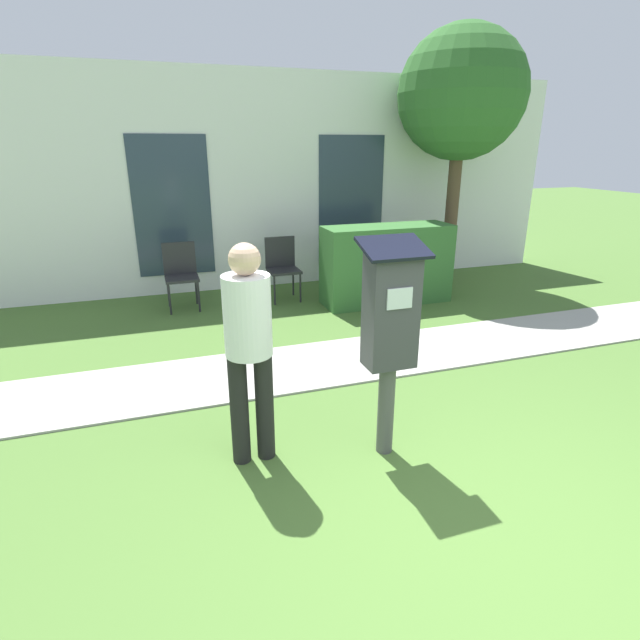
{
  "coord_description": "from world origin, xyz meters",
  "views": [
    {
      "loc": [
        -1.73,
        -1.66,
        2.16
      ],
      "look_at": [
        -0.72,
        1.32,
        1.05
      ],
      "focal_mm": 28.0,
      "sensor_mm": 36.0,
      "label": 1
    }
  ],
  "objects_px": {
    "person_standing": "(249,339)",
    "outdoor_chair_left": "(181,270)",
    "parking_meter": "(390,322)",
    "outdoor_chair_middle": "(282,263)"
  },
  "relations": [
    {
      "from": "person_standing",
      "to": "outdoor_chair_middle",
      "type": "relative_size",
      "value": 1.76
    },
    {
      "from": "person_standing",
      "to": "outdoor_chair_left",
      "type": "bearing_deg",
      "value": 66.42
    },
    {
      "from": "outdoor_chair_left",
      "to": "outdoor_chair_middle",
      "type": "bearing_deg",
      "value": -6.29
    },
    {
      "from": "parking_meter",
      "to": "person_standing",
      "type": "distance_m",
      "value": 0.97
    },
    {
      "from": "parking_meter",
      "to": "outdoor_chair_middle",
      "type": "height_order",
      "value": "parking_meter"
    },
    {
      "from": "outdoor_chair_middle",
      "to": "person_standing",
      "type": "bearing_deg",
      "value": -94.46
    },
    {
      "from": "outdoor_chair_left",
      "to": "outdoor_chair_middle",
      "type": "xyz_separation_m",
      "value": [
        1.43,
        -0.03,
        0.0
      ]
    },
    {
      "from": "parking_meter",
      "to": "person_standing",
      "type": "height_order",
      "value": "parking_meter"
    },
    {
      "from": "parking_meter",
      "to": "person_standing",
      "type": "xyz_separation_m",
      "value": [
        -0.94,
        0.22,
        -0.09
      ]
    },
    {
      "from": "person_standing",
      "to": "outdoor_chair_left",
      "type": "height_order",
      "value": "person_standing"
    }
  ]
}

